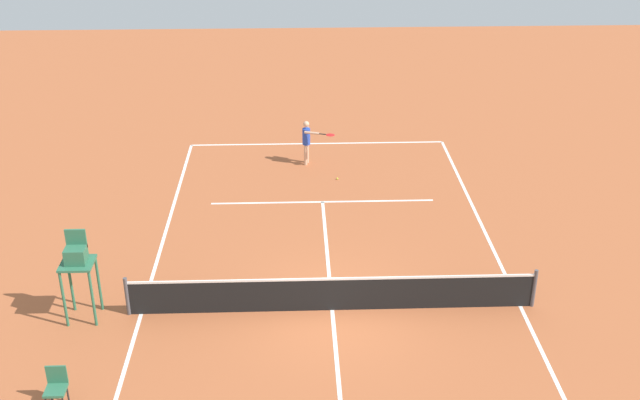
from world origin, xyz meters
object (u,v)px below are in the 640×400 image
Objects in this scene: player_serving at (308,139)px; umpire_chair at (77,262)px; courtside_chair_near at (56,386)px; tennis_ball at (337,179)px.

player_serving is 11.16m from umpire_chair.
player_serving is 14.00m from courtside_chair_near.
courtside_chair_near is (-0.22, 3.32, -1.07)m from umpire_chair.
umpire_chair is at bearing 49.82° from tennis_ball.
player_serving reaches higher than courtside_chair_near.
tennis_ball is at bearing -130.18° from umpire_chair.
tennis_ball is at bearing 54.20° from player_serving.
umpire_chair reaches higher than courtside_chair_near.
courtside_chair_near is at bearing 93.76° from umpire_chair.
player_serving reaches higher than tennis_ball.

